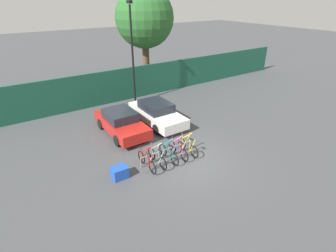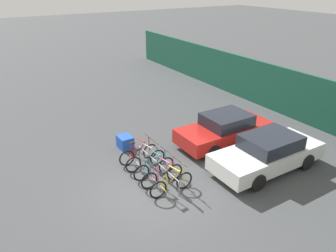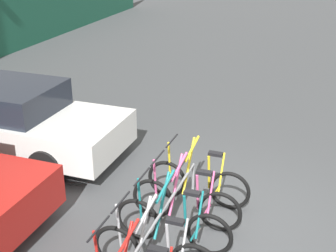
{
  "view_description": "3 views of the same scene",
  "coord_description": "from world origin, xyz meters",
  "px_view_note": "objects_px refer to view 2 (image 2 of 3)",
  "views": [
    {
      "loc": [
        -6.93,
        -8.65,
        7.44
      ],
      "look_at": [
        -0.12,
        1.55,
        1.3
      ],
      "focal_mm": 28.0,
      "sensor_mm": 36.0,
      "label": 1
    },
    {
      "loc": [
        8.33,
        -4.47,
        6.83
      ],
      "look_at": [
        -1.97,
        1.88,
        1.29
      ],
      "focal_mm": 35.0,
      "sensor_mm": 36.0,
      "label": 2
    },
    {
      "loc": [
        -5.84,
        -1.25,
        4.17
      ],
      "look_at": [
        0.58,
        1.08,
        1.22
      ],
      "focal_mm": 50.0,
      "sensor_mm": 36.0,
      "label": 3
    }
  ],
  "objects_px": {
    "bicycle_red": "(139,154)",
    "car_white": "(268,153)",
    "bicycle_yellow": "(172,184)",
    "car_red": "(225,129)",
    "bike_rack": "(157,164)",
    "bicycle_teal": "(154,168)",
    "cargo_crate": "(125,142)",
    "bicycle_silver": "(146,160)",
    "bicycle_pink": "(162,175)"
  },
  "relations": [
    {
      "from": "bicycle_red",
      "to": "car_white",
      "type": "xyz_separation_m",
      "value": [
        3.02,
        3.99,
        0.31
      ]
    },
    {
      "from": "bicycle_yellow",
      "to": "car_red",
      "type": "relative_size",
      "value": 0.4
    },
    {
      "from": "bike_rack",
      "to": "car_red",
      "type": "bearing_deg",
      "value": 100.25
    },
    {
      "from": "bike_rack",
      "to": "bicycle_teal",
      "type": "relative_size",
      "value": 1.76
    },
    {
      "from": "bike_rack",
      "to": "cargo_crate",
      "type": "distance_m",
      "value": 2.63
    },
    {
      "from": "bicycle_silver",
      "to": "bicycle_teal",
      "type": "xyz_separation_m",
      "value": [
        0.67,
        0.0,
        0.0
      ]
    },
    {
      "from": "bike_rack",
      "to": "bicycle_pink",
      "type": "bearing_deg",
      "value": -13.84
    },
    {
      "from": "bicycle_yellow",
      "to": "car_white",
      "type": "relative_size",
      "value": 0.38
    },
    {
      "from": "bicycle_teal",
      "to": "cargo_crate",
      "type": "distance_m",
      "value": 2.64
    },
    {
      "from": "bicycle_yellow",
      "to": "car_red",
      "type": "distance_m",
      "value": 4.43
    },
    {
      "from": "bicycle_pink",
      "to": "bicycle_yellow",
      "type": "height_order",
      "value": "same"
    },
    {
      "from": "bicycle_pink",
      "to": "cargo_crate",
      "type": "relative_size",
      "value": 2.44
    },
    {
      "from": "bicycle_teal",
      "to": "car_red",
      "type": "height_order",
      "value": "car_red"
    },
    {
      "from": "car_white",
      "to": "bicycle_pink",
      "type": "bearing_deg",
      "value": -106.58
    },
    {
      "from": "cargo_crate",
      "to": "bicycle_teal",
      "type": "bearing_deg",
      "value": -0.87
    },
    {
      "from": "bike_rack",
      "to": "bicycle_yellow",
      "type": "bearing_deg",
      "value": -6.89
    },
    {
      "from": "bike_rack",
      "to": "bicycle_silver",
      "type": "distance_m",
      "value": 0.68
    },
    {
      "from": "bike_rack",
      "to": "car_white",
      "type": "height_order",
      "value": "car_white"
    },
    {
      "from": "bicycle_red",
      "to": "car_white",
      "type": "height_order",
      "value": "car_white"
    },
    {
      "from": "car_white",
      "to": "bicycle_teal",
      "type": "bearing_deg",
      "value": -113.95
    },
    {
      "from": "bike_rack",
      "to": "bicycle_silver",
      "type": "bearing_deg",
      "value": -167.21
    },
    {
      "from": "bicycle_silver",
      "to": "bicycle_pink",
      "type": "relative_size",
      "value": 1.0
    },
    {
      "from": "bike_rack",
      "to": "car_white",
      "type": "xyz_separation_m",
      "value": [
        1.79,
        3.84,
        0.22
      ]
    },
    {
      "from": "bicycle_red",
      "to": "car_red",
      "type": "bearing_deg",
      "value": 85.43
    },
    {
      "from": "bicycle_silver",
      "to": "cargo_crate",
      "type": "height_order",
      "value": "bicycle_silver"
    },
    {
      "from": "bicycle_silver",
      "to": "car_white",
      "type": "distance_m",
      "value": 4.69
    },
    {
      "from": "bicycle_red",
      "to": "bicycle_teal",
      "type": "distance_m",
      "value": 1.25
    },
    {
      "from": "bicycle_teal",
      "to": "bicycle_yellow",
      "type": "bearing_deg",
      "value": 3.96
    },
    {
      "from": "bicycle_red",
      "to": "car_red",
      "type": "xyz_separation_m",
      "value": [
        0.54,
        3.97,
        0.31
      ]
    },
    {
      "from": "bicycle_red",
      "to": "bicycle_yellow",
      "type": "relative_size",
      "value": 1.0
    },
    {
      "from": "bicycle_teal",
      "to": "bicycle_red",
      "type": "bearing_deg",
      "value": -176.04
    },
    {
      "from": "bicycle_pink",
      "to": "bicycle_silver",
      "type": "bearing_deg",
      "value": 178.36
    },
    {
      "from": "bike_rack",
      "to": "bicycle_yellow",
      "type": "xyz_separation_m",
      "value": [
        1.23,
        -0.15,
        -0.1
      ]
    },
    {
      "from": "cargo_crate",
      "to": "bicycle_pink",
      "type": "bearing_deg",
      "value": -0.72
    },
    {
      "from": "bicycle_silver",
      "to": "bicycle_yellow",
      "type": "xyz_separation_m",
      "value": [
        1.89,
        0.0,
        0.0
      ]
    },
    {
      "from": "bike_rack",
      "to": "bicycle_yellow",
      "type": "relative_size",
      "value": 1.76
    },
    {
      "from": "bicycle_teal",
      "to": "car_white",
      "type": "bearing_deg",
      "value": 70.01
    },
    {
      "from": "car_red",
      "to": "cargo_crate",
      "type": "xyz_separation_m",
      "value": [
        -1.92,
        -3.93,
        -0.42
      ]
    },
    {
      "from": "bicycle_pink",
      "to": "bicycle_yellow",
      "type": "bearing_deg",
      "value": -1.64
    },
    {
      "from": "bicycle_pink",
      "to": "cargo_crate",
      "type": "xyz_separation_m",
      "value": [
        -3.22,
        0.04,
        -0.1
      ]
    },
    {
      "from": "bicycle_teal",
      "to": "bicycle_yellow",
      "type": "relative_size",
      "value": 1.0
    },
    {
      "from": "bicycle_red",
      "to": "car_white",
      "type": "relative_size",
      "value": 0.38
    },
    {
      "from": "bike_rack",
      "to": "cargo_crate",
      "type": "bearing_deg",
      "value": -177.63
    },
    {
      "from": "bicycle_yellow",
      "to": "car_white",
      "type": "height_order",
      "value": "car_white"
    },
    {
      "from": "bicycle_red",
      "to": "bicycle_teal",
      "type": "xyz_separation_m",
      "value": [
        1.25,
        0.0,
        0.0
      ]
    },
    {
      "from": "bicycle_red",
      "to": "car_white",
      "type": "distance_m",
      "value": 5.02
    },
    {
      "from": "bike_rack",
      "to": "car_white",
      "type": "bearing_deg",
      "value": 65.0
    },
    {
      "from": "car_white",
      "to": "cargo_crate",
      "type": "bearing_deg",
      "value": -138.14
    },
    {
      "from": "bicycle_yellow",
      "to": "car_white",
      "type": "distance_m",
      "value": 4.04
    },
    {
      "from": "bicycle_silver",
      "to": "car_white",
      "type": "xyz_separation_m",
      "value": [
        2.45,
        3.99,
        0.31
      ]
    }
  ]
}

